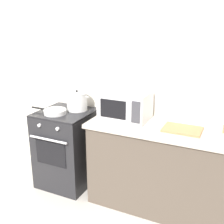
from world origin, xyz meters
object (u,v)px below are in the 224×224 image
stock_pot (77,101)px  microwave (125,105)px  frying_pan (55,112)px  stove (67,148)px  cutting_board (182,129)px

stock_pot → microwave: bearing=-3.7°
frying_pan → microwave: microwave is taller
frying_pan → microwave: 0.81m
stove → cutting_board: (1.35, 0.00, 0.47)m
stove → frying_pan: bearing=-118.3°
stove → frying_pan: (-0.06, -0.11, 0.48)m
stove → cutting_board: 1.43m
frying_pan → stock_pot: bearing=55.5°
microwave → frying_pan: bearing=-166.5°
frying_pan → cutting_board: bearing=4.5°
stove → cutting_board: cutting_board is taller
frying_pan → cutting_board: size_ratio=1.25×
stove → cutting_board: bearing=0.0°
stove → stock_pot: 0.59m
stove → microwave: bearing=6.2°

